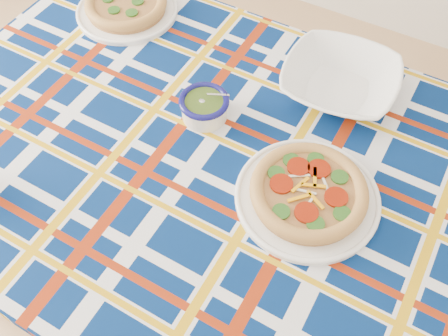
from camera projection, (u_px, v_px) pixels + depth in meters
The scene contains 7 objects.
floor at pixel (71, 271), 1.94m from camera, with size 4.00×4.00×0.00m, color tan.
dining_table at pixel (235, 187), 1.29m from camera, with size 1.74×1.10×0.81m.
tablecloth at pixel (236, 181), 1.27m from camera, with size 1.77×1.12×0.11m, color #041E53, non-canonical shape.
main_focaccia_plate at pixel (309, 192), 1.14m from camera, with size 0.35×0.35×0.07m, color #9C6837, non-canonical shape.
pesto_bowl at pixel (204, 106), 1.29m from camera, with size 0.13×0.13×0.08m, color #273D10, non-canonical shape.
serving_bowl at pixel (340, 81), 1.34m from camera, with size 0.31×0.31×0.08m, color white.
second_focaccia_plate at pixel (126, 5), 1.55m from camera, with size 0.33×0.33×0.06m, color #9C6837, non-canonical shape.
Camera 1 is at (0.91, -0.41, 1.81)m, focal length 40.00 mm.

